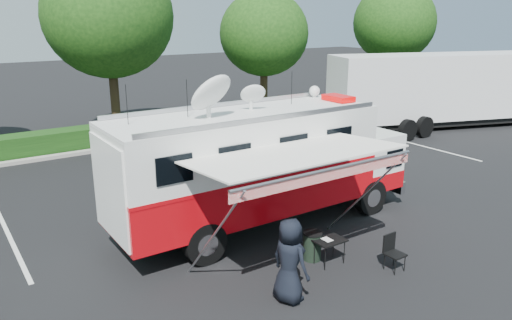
{
  "coord_description": "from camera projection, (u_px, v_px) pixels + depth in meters",
  "views": [
    {
      "loc": [
        -7.94,
        -11.25,
        6.08
      ],
      "look_at": [
        0.0,
        0.5,
        1.9
      ],
      "focal_mm": 35.0,
      "sensor_mm": 36.0,
      "label": 1
    }
  ],
  "objects": [
    {
      "name": "back_border",
      "position": [
        134.0,
        36.0,
        24.38
      ],
      "size": [
        60.0,
        6.14,
        8.87
      ],
      "color": "#9E998E",
      "rests_on": "ground_plane"
    },
    {
      "name": "semi_trailer",
      "position": [
        445.0,
        89.0,
        27.39
      ],
      "size": [
        13.07,
        6.8,
        3.98
      ],
      "color": "silver",
      "rests_on": "ground_plane"
    },
    {
      "name": "trash_bin",
      "position": [
        312.0,
        246.0,
        12.73
      ],
      "size": [
        0.5,
        0.5,
        0.75
      ],
      "color": "black",
      "rests_on": "ground_plane"
    },
    {
      "name": "command_truck",
      "position": [
        263.0,
        164.0,
        14.34
      ],
      "size": [
        9.26,
        2.55,
        4.45
      ],
      "color": "black",
      "rests_on": "ground_plane"
    },
    {
      "name": "folding_table",
      "position": [
        330.0,
        241.0,
        12.44
      ],
      "size": [
        0.78,
        0.55,
        0.66
      ],
      "color": "black",
      "rests_on": "ground_plane"
    },
    {
      "name": "person",
      "position": [
        289.0,
        300.0,
        11.01
      ],
      "size": [
        0.77,
        1.04,
        1.92
      ],
      "primitive_type": "imported",
      "rotation": [
        0.0,
        0.0,
        1.76
      ],
      "color": "black",
      "rests_on": "ground_plane"
    },
    {
      "name": "folding_chair",
      "position": [
        392.0,
        249.0,
        12.22
      ],
      "size": [
        0.44,
        0.46,
        0.9
      ],
      "color": "black",
      "rests_on": "ground_plane"
    },
    {
      "name": "stall_lines",
      "position": [
        203.0,
        198.0,
        17.04
      ],
      "size": [
        24.12,
        5.5,
        0.01
      ],
      "color": "silver",
      "rests_on": "ground_plane"
    },
    {
      "name": "ground_plane",
      "position": [
        265.0,
        225.0,
        14.93
      ],
      "size": [
        120.0,
        120.0,
        0.0
      ],
      "primitive_type": "plane",
      "color": "black",
      "rests_on": "ground"
    },
    {
      "name": "awning",
      "position": [
        299.0,
        158.0,
        11.52
      ],
      "size": [
        5.05,
        2.61,
        3.05
      ],
      "color": "white",
      "rests_on": "ground_plane"
    }
  ]
}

